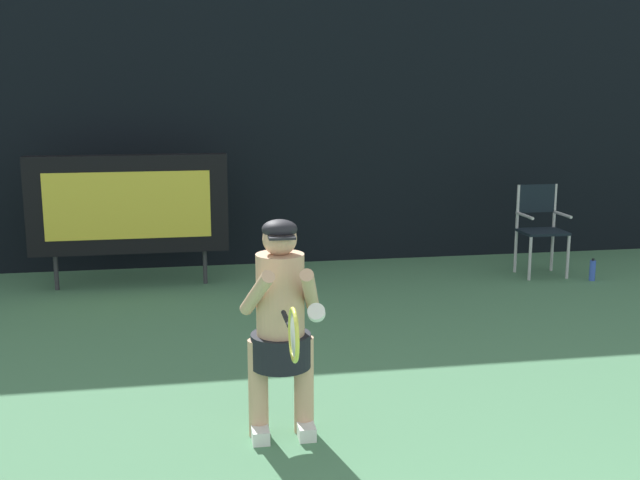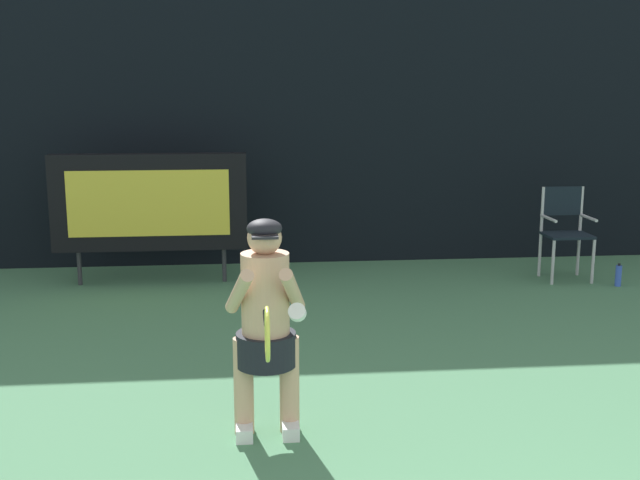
# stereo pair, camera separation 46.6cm
# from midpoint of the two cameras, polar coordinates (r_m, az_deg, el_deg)

# --- Properties ---
(backdrop_screen) EXTENTS (18.00, 0.12, 3.66)m
(backdrop_screen) POSITION_cam_midpoint_polar(r_m,az_deg,el_deg) (9.95, -1.20, 8.73)
(backdrop_screen) COLOR black
(backdrop_screen) RESTS_ON ground
(scoreboard) EXTENTS (2.20, 0.21, 1.50)m
(scoreboard) POSITION_cam_midpoint_polar(r_m,az_deg,el_deg) (8.99, -15.32, 2.52)
(scoreboard) COLOR black
(scoreboard) RESTS_ON ground
(umpire_chair) EXTENTS (0.52, 0.44, 1.08)m
(umpire_chair) POSITION_cam_midpoint_polar(r_m,az_deg,el_deg) (9.63, 14.56, 1.14)
(umpire_chair) COLOR #B7B7BC
(umpire_chair) RESTS_ON ground
(water_bottle) EXTENTS (0.07, 0.07, 0.27)m
(water_bottle) POSITION_cam_midpoint_polar(r_m,az_deg,el_deg) (9.58, 18.06, -2.14)
(water_bottle) COLOR blue
(water_bottle) RESTS_ON ground
(tennis_player) EXTENTS (0.53, 0.60, 1.43)m
(tennis_player) POSITION_cam_midpoint_polar(r_m,az_deg,el_deg) (5.01, -5.57, -6.02)
(tennis_player) COLOR white
(tennis_player) RESTS_ON ground
(tennis_racket) EXTENTS (0.03, 0.60, 0.31)m
(tennis_racket) POSITION_cam_midpoint_polar(r_m,az_deg,el_deg) (4.37, -5.07, -6.91)
(tennis_racket) COLOR black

